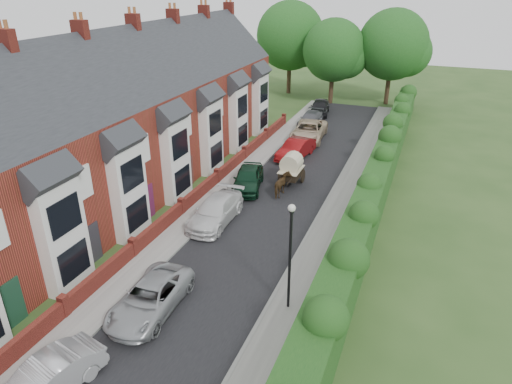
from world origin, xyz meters
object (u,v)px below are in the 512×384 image
(car_green, at_px, (248,178))
(car_grey, at_px, (311,119))
(car_silver_b, at_px, (150,298))
(car_red, at_px, (296,149))
(horse_cart, at_px, (291,167))
(horse, at_px, (282,185))
(car_beige, at_px, (309,131))
(lamppost, at_px, (290,245))
(car_black, at_px, (320,107))
(car_silver_a, at_px, (45,381))
(car_white, at_px, (216,211))

(car_green, relative_size, car_grey, 1.01)
(car_silver_b, relative_size, car_green, 1.07)
(car_red, distance_m, horse_cart, 5.27)
(car_silver_b, bearing_deg, car_red, 86.11)
(horse, bearing_deg, car_beige, -83.69)
(car_green, relative_size, car_red, 1.00)
(lamppost, distance_m, car_silver_b, 6.56)
(car_grey, bearing_deg, car_black, 91.79)
(car_green, distance_m, car_grey, 15.72)
(car_grey, height_order, horse_cart, horse_cart)
(car_silver_a, height_order, horse_cart, horse_cart)
(car_silver_b, relative_size, car_black, 1.07)
(car_red, bearing_deg, car_white, -87.02)
(car_silver_a, distance_m, car_red, 25.29)
(car_silver_b, bearing_deg, horse, 80.11)
(car_silver_a, height_order, car_grey, car_silver_a)
(car_beige, height_order, car_black, car_beige)
(car_silver_a, xyz_separation_m, horse_cart, (2.55, 20.16, 0.63))
(lamppost, height_order, car_silver_b, lamppost)
(car_beige, height_order, horse_cart, horse_cart)
(car_red, bearing_deg, car_silver_a, -83.60)
(car_grey, bearing_deg, car_beige, -77.52)
(car_red, distance_m, car_grey, 8.99)
(horse_cart, bearing_deg, car_white, -110.60)
(horse, bearing_deg, car_red, -80.99)
(car_white, distance_m, car_black, 25.09)
(car_beige, distance_m, horse, 11.86)
(car_green, height_order, car_grey, car_green)
(lamppost, relative_size, car_silver_b, 1.06)
(car_silver_a, bearing_deg, horse, 95.30)
(car_green, bearing_deg, car_beige, 70.73)
(car_red, distance_m, car_beige, 4.75)
(car_black, bearing_deg, car_grey, -96.73)
(lamppost, xyz_separation_m, car_beige, (-5.29, 22.54, -2.50))
(car_white, distance_m, horse_cart, 7.28)
(car_green, distance_m, horse, 2.56)
(car_white, xyz_separation_m, car_grey, (0.16, 20.79, -0.07))
(car_red, height_order, car_grey, car_red)
(car_grey, height_order, car_black, car_black)
(car_white, distance_m, car_green, 5.07)
(car_silver_b, xyz_separation_m, car_grey, (-0.69, 29.01, -0.02))
(car_silver_b, height_order, horse_cart, horse_cart)
(horse, bearing_deg, car_white, 61.56)
(car_silver_b, distance_m, car_beige, 24.84)
(car_red, height_order, horse_cart, horse_cart)
(car_silver_b, relative_size, car_red, 1.07)
(car_grey, distance_m, horse, 16.12)
(lamppost, height_order, car_black, lamppost)
(car_beige, height_order, horse, car_beige)
(lamppost, bearing_deg, car_white, 137.26)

